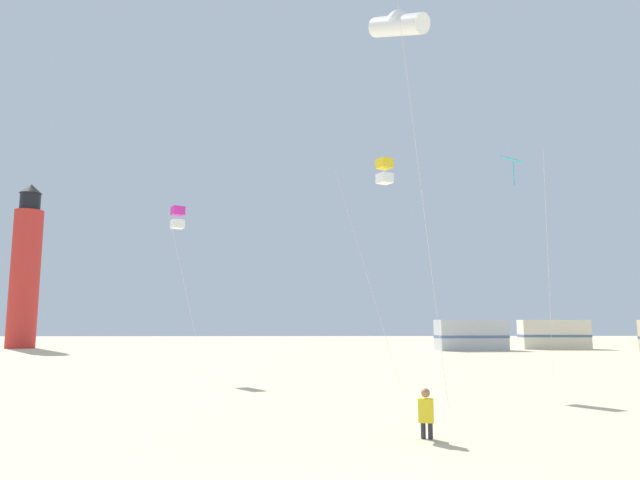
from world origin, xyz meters
TOP-DOWN VIEW (x-y plane):
  - kite_flyer_standing at (1.77, 6.49)m, footprint 0.41×0.55m
  - kite_box_magenta at (-7.52, 22.89)m, footprint 2.04×2.04m
  - kite_tube_white at (2.24, 11.82)m, footprint 2.31×2.52m
  - kite_box_gold at (2.70, 18.91)m, footprint 2.71×2.71m
  - kite_diamond_cyan at (8.60, 18.40)m, footprint 2.22×2.33m
  - lighthouse_distant at (-29.31, 52.76)m, footprint 2.80×2.80m
  - rv_van_silver at (14.58, 47.07)m, footprint 6.62×2.88m
  - rv_van_cream at (23.47, 49.70)m, footprint 6.61×2.84m

SIDE VIEW (x-z plane):
  - kite_flyer_standing at x=1.77m, z-range 0.03..1.19m
  - rv_van_silver at x=14.58m, z-range -0.01..2.79m
  - rv_van_cream at x=23.47m, z-range -0.01..2.79m
  - lighthouse_distant at x=-29.31m, z-range -0.56..16.24m
  - kite_box_magenta at x=-7.52m, z-range 3.69..12.25m
  - kite_box_gold at x=2.70m, z-range 4.43..14.48m
  - kite_diamond_cyan at x=8.60m, z-range 4.43..14.55m
  - kite_tube_white at x=2.24m, z-range 6.04..19.54m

